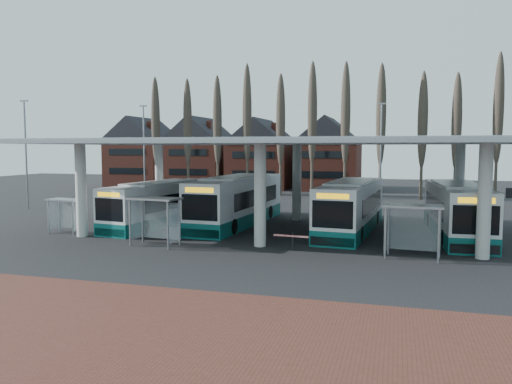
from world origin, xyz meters
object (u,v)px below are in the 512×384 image
(shelter_0, at_px, (67,208))
(bus_0, at_px, (162,204))
(bus_2, at_px, (352,207))
(bus_1, at_px, (238,201))
(bus_3, at_px, (456,211))
(shelter_1, at_px, (156,210))
(shelter_2, at_px, (413,219))

(shelter_0, bearing_deg, bus_0, 56.72)
(bus_0, relative_size, bus_2, 0.93)
(bus_0, height_order, bus_2, bus_2)
(bus_1, relative_size, bus_3, 1.05)
(bus_0, distance_m, bus_1, 5.70)
(bus_0, xyz_separation_m, bus_3, (20.63, 1.02, 0.11))
(bus_3, relative_size, shelter_0, 4.77)
(bus_1, xyz_separation_m, shelter_1, (-2.11, -9.10, 0.35))
(bus_0, distance_m, shelter_1, 8.04)
(bus_3, xyz_separation_m, shelter_0, (-25.09, -6.08, 0.05))
(shelter_2, bearing_deg, bus_0, 165.90)
(bus_2, height_order, shelter_2, bus_2)
(bus_2, xyz_separation_m, shelter_2, (3.83, -7.78, 0.39))
(bus_0, xyz_separation_m, shelter_0, (-4.46, -5.07, 0.15))
(bus_1, bearing_deg, bus_3, 0.37)
(bus_2, height_order, shelter_1, bus_2)
(shelter_1, relative_size, shelter_2, 1.02)
(bus_2, distance_m, bus_3, 6.72)
(shelter_2, bearing_deg, bus_1, 152.02)
(bus_1, xyz_separation_m, shelter_2, (12.33, -8.52, 0.32))
(bus_1, distance_m, shelter_0, 12.02)
(bus_0, height_order, bus_3, bus_3)
(bus_1, relative_size, shelter_0, 5.01)
(shelter_0, bearing_deg, shelter_1, -8.05)
(bus_2, xyz_separation_m, shelter_1, (-10.61, -8.36, 0.42))
(bus_3, height_order, shelter_0, bus_3)
(shelter_0, distance_m, shelter_2, 22.26)
(bus_3, distance_m, shelter_1, 19.23)
(bus_3, bearing_deg, shelter_1, -157.21)
(bus_0, relative_size, shelter_2, 3.76)
(shelter_2, bearing_deg, bus_3, 76.22)
(bus_0, relative_size, bus_1, 0.90)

